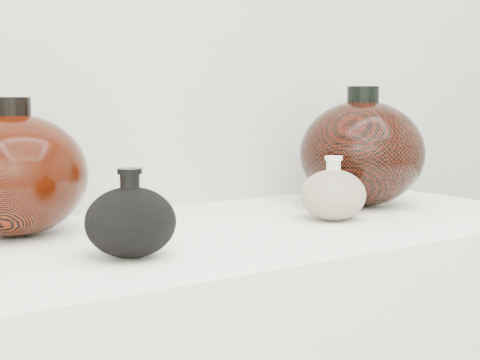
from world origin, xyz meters
TOP-DOWN VIEW (x-y plane):
  - black_gourd_vase at (-0.19, 0.86)m, footprint 0.14×0.14m
  - cream_gourd_vase at (0.20, 0.92)m, footprint 0.14×0.14m
  - left_round_pot at (-0.28, 1.08)m, footprint 0.28×0.28m
  - right_round_pot at (0.35, 1.01)m, footprint 0.28×0.28m

SIDE VIEW (x-z plane):
  - cream_gourd_vase at x=0.20m, z-range 0.89..1.00m
  - black_gourd_vase at x=-0.19m, z-range 0.89..1.00m
  - left_round_pot at x=-0.28m, z-range 0.89..1.10m
  - right_round_pot at x=0.35m, z-range 0.89..1.12m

